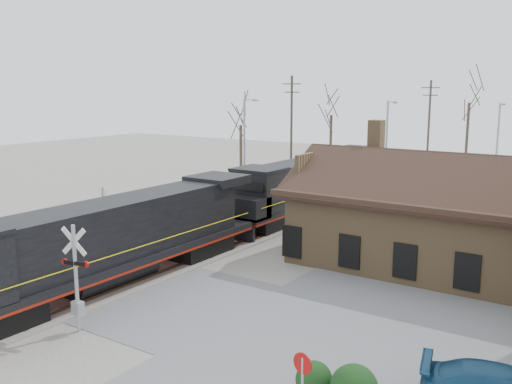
% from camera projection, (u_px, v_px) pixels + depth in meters
% --- Properties ---
extents(ground, '(140.00, 140.00, 0.00)m').
position_uv_depth(ground, '(117.00, 285.00, 28.63)').
color(ground, '#A39E93').
rests_on(ground, ground).
extents(road, '(60.00, 9.00, 0.03)m').
position_uv_depth(road, '(117.00, 285.00, 28.62)').
color(road, slate).
rests_on(road, ground).
extents(track_main, '(3.40, 90.00, 0.24)m').
position_uv_depth(track_main, '(275.00, 225.00, 40.85)').
color(track_main, '#A39E93').
rests_on(track_main, ground).
extents(track_siding, '(3.40, 90.00, 0.24)m').
position_uv_depth(track_siding, '(225.00, 217.00, 43.32)').
color(track_siding, '#A39E93').
rests_on(track_siding, ground).
extents(depot, '(15.20, 9.31, 7.90)m').
position_uv_depth(depot, '(431.00, 224.00, 31.39)').
color(depot, olive).
rests_on(depot, ground).
extents(locomotive_lead, '(3.04, 20.38, 4.52)m').
position_uv_depth(locomotive_lead, '(100.00, 244.00, 27.45)').
color(locomotive_lead, black).
rests_on(locomotive_lead, ground).
extents(locomotive_trailing, '(3.04, 20.38, 4.28)m').
position_uv_depth(locomotive_trailing, '(308.00, 184.00, 44.30)').
color(locomotive_trailing, black).
rests_on(locomotive_trailing, ground).
extents(crossbuck_near, '(1.26, 0.39, 4.47)m').
position_uv_depth(crossbuck_near, '(76.00, 283.00, 22.86)').
color(crossbuck_near, '#A5A8AD').
rests_on(crossbuck_near, ground).
extents(crossbuck_far, '(1.07, 0.34, 3.79)m').
position_uv_depth(crossbuck_far, '(104.00, 219.00, 35.24)').
color(crossbuck_far, '#A5A8AD').
rests_on(crossbuck_far, ground).
extents(do_not_enter_sign, '(0.67, 0.14, 2.25)m').
position_uv_depth(do_not_enter_sign, '(302.00, 375.00, 16.59)').
color(do_not_enter_sign, '#A5A8AD').
rests_on(do_not_enter_sign, ground).
extents(hedge_a, '(1.19, 1.19, 1.19)m').
position_uv_depth(hedge_a, '(314.00, 379.00, 18.23)').
color(hedge_a, black).
rests_on(hedge_a, ground).
extents(streetlight_a, '(0.25, 2.04, 8.90)m').
position_uv_depth(streetlight_a, '(245.00, 146.00, 47.19)').
color(streetlight_a, '#A5A8AD').
rests_on(streetlight_a, ground).
extents(streetlight_b, '(0.25, 2.04, 8.77)m').
position_uv_depth(streetlight_b, '(387.00, 149.00, 45.82)').
color(streetlight_b, '#A5A8AD').
rests_on(streetlight_b, ground).
extents(streetlight_c, '(0.25, 2.04, 8.51)m').
position_uv_depth(streetlight_c, '(497.00, 146.00, 49.68)').
color(streetlight_c, '#A5A8AD').
rests_on(streetlight_c, ground).
extents(utility_pole_a, '(2.00, 0.24, 10.94)m').
position_uv_depth(utility_pole_a, '(291.00, 129.00, 56.51)').
color(utility_pole_a, '#382D23').
rests_on(utility_pole_a, ground).
extents(utility_pole_b, '(2.00, 0.24, 10.57)m').
position_uv_depth(utility_pole_b, '(429.00, 128.00, 61.65)').
color(utility_pole_b, '#382D23').
rests_on(utility_pole_b, ground).
extents(tree_a, '(3.89, 3.89, 9.54)m').
position_uv_depth(tree_a, '(241.00, 116.00, 60.67)').
color(tree_a, '#382D23').
rests_on(tree_a, ground).
extents(tree_b, '(4.51, 4.51, 11.05)m').
position_uv_depth(tree_b, '(332.00, 105.00, 63.32)').
color(tree_b, '#382D23').
rests_on(tree_b, ground).
extents(tree_c, '(5.41, 5.41, 13.26)m').
position_uv_depth(tree_c, '(470.00, 91.00, 63.48)').
color(tree_c, '#382D23').
rests_on(tree_c, ground).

